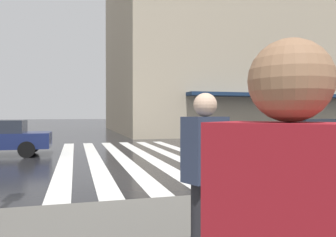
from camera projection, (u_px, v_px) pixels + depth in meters
name	position (u px, v px, depth m)	size (l,w,h in m)	color
ground_plane	(117.00, 176.00, 8.71)	(220.00, 220.00, 0.00)	black
zebra_crossing	(133.00, 156.00, 12.86)	(13.00, 5.50, 0.01)	silver
haussmann_block_corner	(233.00, 10.00, 33.94)	(20.78, 24.05, 25.10)	tan
car_black	(318.00, 131.00, 16.93)	(1.85, 4.10, 1.41)	black
pedestrian_approaching_kerb	(205.00, 168.00, 3.06)	(0.37, 0.46, 1.68)	#2D3851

